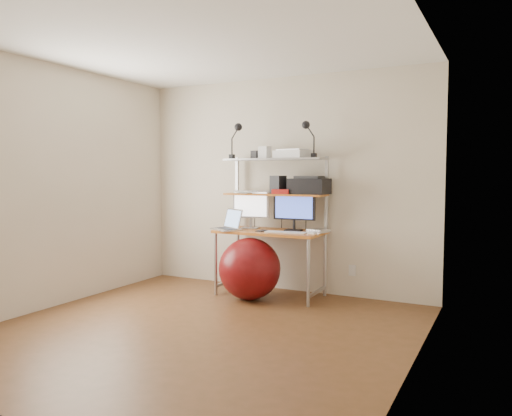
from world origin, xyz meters
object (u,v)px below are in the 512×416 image
at_px(monitor_black, 294,209).
at_px(laptop, 229,225).
at_px(exercise_ball, 250,269).
at_px(monitor_silver, 251,207).
at_px(printer, 309,186).

relative_size(monitor_black, laptop, 1.13).
relative_size(laptop, exercise_ball, 0.63).
xyz_separation_m(monitor_silver, printer, (0.69, 0.08, 0.25)).
distance_m(monitor_silver, laptop, 0.35).
height_order(monitor_silver, printer, printer).
height_order(monitor_black, printer, printer).
bearing_deg(printer, monitor_silver, -170.99).
distance_m(monitor_silver, exercise_ball, 0.76).
bearing_deg(monitor_black, monitor_silver, 178.45).
bearing_deg(monitor_silver, monitor_black, -11.94).
xyz_separation_m(monitor_silver, exercise_ball, (0.17, -0.36, -0.65)).
relative_size(laptop, printer, 0.99).
distance_m(monitor_black, printer, 0.31).
bearing_deg(laptop, monitor_black, 49.95).
distance_m(laptop, exercise_ball, 0.57).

